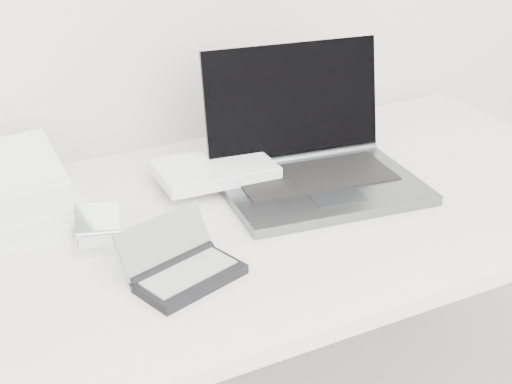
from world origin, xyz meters
name	(u,v)px	position (x,y,z in m)	size (l,w,h in m)	color
desk	(260,228)	(0.00, 1.55, 0.68)	(1.60, 0.80, 0.73)	white
laptop_large	(291,164)	(0.11, 1.62, 0.77)	(0.53, 0.39, 0.27)	#57595C
netbook_open_white	(11,205)	(-0.45, 1.75, 0.75)	(0.31, 0.38, 0.09)	white
pda_silver	(98,237)	(-0.33, 1.56, 0.74)	(0.11, 0.12, 0.06)	silver
palmtop_charcoal	(183,268)	(-0.23, 1.38, 0.75)	(0.21, 0.18, 0.09)	black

